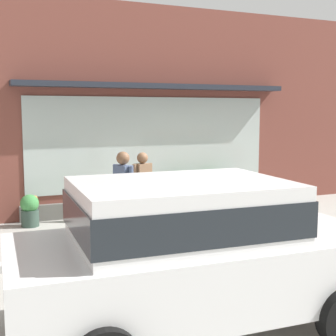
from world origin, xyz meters
TOP-DOWN VIEW (x-y plane):
  - ground_plane at (0.00, 0.00)m, footprint 60.00×60.00m
  - curb_strip at (0.00, -0.20)m, footprint 14.00×0.24m
  - storefront at (-0.00, 3.19)m, footprint 14.00×0.81m
  - fire_hydrant at (-0.36, 0.96)m, footprint 0.43×0.40m
  - pedestrian_with_handbag at (-1.07, 1.06)m, footprint 0.63×0.26m
  - pedestrian_passerby at (-1.72, 0.22)m, footprint 0.31×0.47m
  - parked_car_white at (-1.97, -3.03)m, footprint 4.19×2.15m
  - potted_plant_low_front at (0.58, 2.62)m, footprint 0.63×0.63m
  - potted_plant_window_left at (-0.42, 2.75)m, footprint 0.40×0.40m
  - potted_plant_by_entrance at (1.43, 2.73)m, footprint 0.61×0.61m
  - potted_plant_doorstep at (-3.07, 2.53)m, footprint 0.39×0.39m
  - potted_plant_window_center at (-2.07, 2.56)m, footprint 0.25×0.25m

SIDE VIEW (x-z plane):
  - ground_plane at x=0.00m, z-range 0.00..0.00m
  - curb_strip at x=0.00m, z-range 0.00..0.12m
  - potted_plant_window_left at x=-0.42m, z-range 0.02..0.66m
  - potted_plant_doorstep at x=-3.07m, z-range 0.01..0.70m
  - fire_hydrant at x=-0.36m, z-range 0.01..0.94m
  - potted_plant_low_front at x=0.58m, z-range 0.04..0.98m
  - potted_plant_window_center at x=-2.07m, z-range -0.02..1.04m
  - potted_plant_by_entrance at x=1.43m, z-range 0.05..1.01m
  - pedestrian_with_handbag at x=-1.07m, z-range 0.12..1.76m
  - parked_car_white at x=-1.97m, z-range 0.10..1.80m
  - pedestrian_passerby at x=-1.72m, z-range 0.16..1.90m
  - storefront at x=0.00m, z-range -0.04..4.92m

